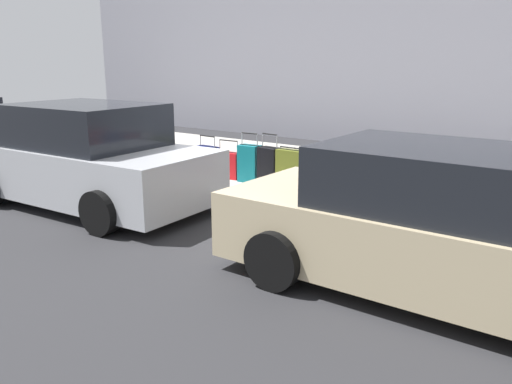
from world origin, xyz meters
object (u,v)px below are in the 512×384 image
suitcase_olive_6 (290,171)px  suitcase_teal_1 (431,193)px  suitcase_navy_3 (369,181)px  suitcase_maroon_4 (344,176)px  suitcase_red_2 (401,183)px  parked_car_beige_0 (440,227)px  suitcase_red_9 (229,165)px  parked_car_silver_1 (88,159)px  suitcase_navy_10 (208,160)px  suitcase_black_7 (270,167)px  suitcase_silver_5 (318,177)px  fire_hydrant (170,150)px  suitcase_teal_8 (250,164)px  bollard_post (141,150)px  suitcase_black_0 (469,196)px

suitcase_olive_6 → suitcase_teal_1: bearing=-179.9°
suitcase_navy_3 → suitcase_maroon_4: size_ratio=0.97×
suitcase_red_2 → parked_car_beige_0: bearing=118.4°
suitcase_red_9 → parked_car_silver_1: size_ratio=0.17×
suitcase_navy_10 → suitcase_black_7: bearing=178.7°
suitcase_silver_5 → parked_car_silver_1: bearing=38.2°
suitcase_black_7 → fire_hydrant: suitcase_black_7 is taller
suitcase_red_2 → suitcase_red_9: bearing=-0.5°
suitcase_black_7 → suitcase_teal_8: bearing=-3.0°
suitcase_olive_6 → parked_car_silver_1: parked_car_silver_1 is taller
bollard_post → suitcase_navy_3: bearing=-178.3°
suitcase_teal_8 → fire_hydrant: size_ratio=1.18×
suitcase_olive_6 → parked_car_beige_0: size_ratio=0.17×
suitcase_teal_1 → suitcase_teal_8: size_ratio=1.01×
suitcase_maroon_4 → suitcase_olive_6: (0.96, 0.15, -0.00)m
suitcase_navy_3 → parked_car_silver_1: size_ratio=0.20×
suitcase_maroon_4 → parked_car_beige_0: 3.38m
suitcase_navy_3 → parked_car_beige_0: 3.02m
suitcase_silver_5 → suitcase_black_7: (1.03, -0.06, 0.05)m
suitcase_black_7 → suitcase_teal_8: 0.47m
suitcase_black_0 → bollard_post: suitcase_black_0 is taller
suitcase_black_7 → parked_car_silver_1: (1.98, 2.43, 0.29)m
suitcase_silver_5 → parked_car_silver_1: 3.84m
bollard_post → suitcase_silver_5: bearing=-178.2°
suitcase_red_2 → bollard_post: size_ratio=1.17×
suitcase_teal_8 → parked_car_beige_0: size_ratio=0.21×
suitcase_red_2 → bollard_post: (5.69, 0.19, -0.03)m
suitcase_black_0 → suitcase_maroon_4: size_ratio=0.81×
suitcase_red_2 → suitcase_olive_6: size_ratio=1.06×
suitcase_teal_1 → parked_car_silver_1: (4.94, 2.31, 0.31)m
suitcase_navy_3 → suitcase_maroon_4: suitcase_maroon_4 is taller
suitcase_black_0 → suitcase_red_2: bearing=-4.0°
suitcase_red_9 → suitcase_red_2: bearing=179.5°
suitcase_navy_10 → parked_car_silver_1: parked_car_silver_1 is taller
suitcase_navy_3 → suitcase_teal_1: bearing=175.6°
suitcase_olive_6 → fire_hydrant: 3.01m
suitcase_navy_10 → bollard_post: size_ratio=1.11×
suitcase_black_0 → suitcase_maroon_4: bearing=-3.0°
fire_hydrant → bollard_post: size_ratio=1.11×
suitcase_teal_8 → fire_hydrant: suitcase_teal_8 is taller
suitcase_navy_10 → suitcase_red_2: bearing=179.5°
suitcase_teal_1 → suitcase_black_7: size_ratio=0.98×
suitcase_red_2 → suitcase_black_7: size_ratio=0.87×
parked_car_silver_1 → suitcase_maroon_4: bearing=-144.5°
suitcase_red_9 → suitcase_navy_3: bearing=178.6°
suitcase_silver_5 → suitcase_teal_8: (1.50, -0.08, 0.05)m
suitcase_navy_10 → suitcase_teal_1: bearing=178.1°
suitcase_teal_1 → suitcase_red_2: (0.50, -0.12, 0.05)m
suitcase_teal_1 → suitcase_navy_3: size_ratio=1.02×
suitcase_teal_8 → suitcase_teal_1: bearing=177.6°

